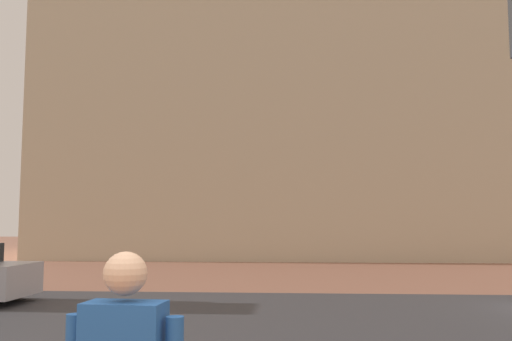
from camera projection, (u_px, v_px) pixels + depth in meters
The scene contains 3 objects.
ground_plane at pixel (252, 311), 11.76m from camera, with size 120.00×120.00×0.00m, color #93604C.
street_asphalt_strip at pixel (247, 322), 10.45m from camera, with size 120.00×8.76×0.00m, color #38383D.
landmark_building at pixel (268, 55), 33.53m from camera, with size 24.91×13.06×37.64m.
Camera 1 is at (0.91, -1.95, 1.88)m, focal length 38.87 mm.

